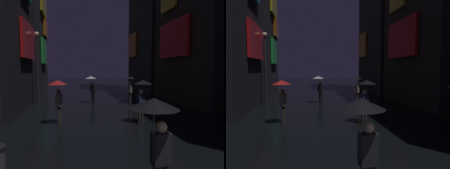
{
  "view_description": "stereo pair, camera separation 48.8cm",
  "coord_description": "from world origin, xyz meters",
  "views": [
    {
      "loc": [
        -2.65,
        -1.16,
        2.62
      ],
      "look_at": [
        0.0,
        11.35,
        1.67
      ],
      "focal_mm": 32.0,
      "sensor_mm": 36.0,
      "label": 1
    },
    {
      "loc": [
        -2.17,
        -1.25,
        2.62
      ],
      "look_at": [
        0.0,
        11.35,
        1.67
      ],
      "focal_mm": 32.0,
      "sensor_mm": 36.0,
      "label": 2
    }
  ],
  "objects": [
    {
      "name": "streetlamp_left_far",
      "position": [
        -5.0,
        14.57,
        3.39
      ],
      "size": [
        0.36,
        0.36,
        5.41
      ],
      "color": "#2D2D33",
      "rests_on": "ground"
    },
    {
      "name": "pedestrian_foreground_left_black",
      "position": [
        -1.12,
        2.16,
        1.67
      ],
      "size": [
        0.9,
        0.9,
        2.12
      ],
      "color": "#2D2D38",
      "rests_on": "ground"
    },
    {
      "name": "building_left_far",
      "position": [
        -7.47,
        22.09,
        7.88
      ],
      "size": [
        4.25,
        8.16,
        15.75
      ],
      "color": "#232328",
      "rests_on": "ground"
    },
    {
      "name": "building_right_mid",
      "position": [
        7.48,
        13.06,
        7.97
      ],
      "size": [
        4.25,
        8.11,
        15.94
      ],
      "color": "#2D2826",
      "rests_on": "ground"
    },
    {
      "name": "pedestrian_midstreet_left_clear",
      "position": [
        -0.99,
        14.43,
        1.67
      ],
      "size": [
        0.9,
        0.9,
        2.12
      ],
      "color": "black",
      "rests_on": "ground"
    },
    {
      "name": "pedestrian_near_crossing_black",
      "position": [
        0.8,
        7.97,
        1.67
      ],
      "size": [
        0.9,
        0.9,
        2.12
      ],
      "color": "#38332D",
      "rests_on": "ground"
    },
    {
      "name": "pedestrian_far_right_red",
      "position": [
        -3.2,
        8.65,
        1.67
      ],
      "size": [
        0.9,
        0.9,
        2.12
      ],
      "color": "#38332D",
      "rests_on": "ground"
    },
    {
      "name": "pedestrian_foreground_right_black",
      "position": [
        1.92,
        13.49,
        1.67
      ],
      "size": [
        0.9,
        0.9,
        2.12
      ],
      "color": "#38332D",
      "rests_on": "ground"
    }
  ]
}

